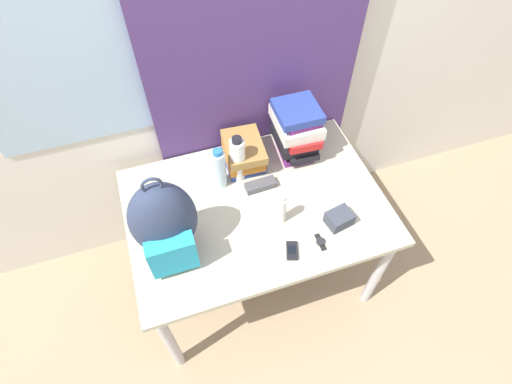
{
  "coord_description": "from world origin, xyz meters",
  "views": [
    {
      "loc": [
        -0.35,
        -0.61,
        2.24
      ],
      "look_at": [
        0.0,
        0.42,
        0.8
      ],
      "focal_mm": 28.0,
      "sensor_mm": 36.0,
      "label": 1
    }
  ],
  "objects_px": {
    "book_stack_left": "(243,153)",
    "water_bottle": "(219,169)",
    "wristwatch": "(321,242)",
    "backpack": "(164,223)",
    "sports_bottle": "(238,159)",
    "cell_phone": "(292,251)",
    "book_stack_center": "(296,129)",
    "sunglasses_case": "(261,185)",
    "camera_pouch": "(339,219)",
    "sunscreen_bottle": "(281,210)"
  },
  "relations": [
    {
      "from": "book_stack_left",
      "to": "cell_phone",
      "type": "bearing_deg",
      "value": -85.49
    },
    {
      "from": "book_stack_left",
      "to": "water_bottle",
      "type": "bearing_deg",
      "value": -147.38
    },
    {
      "from": "wristwatch",
      "to": "backpack",
      "type": "bearing_deg",
      "value": 163.71
    },
    {
      "from": "book_stack_center",
      "to": "sunglasses_case",
      "type": "relative_size",
      "value": 1.93
    },
    {
      "from": "book_stack_center",
      "to": "sunscreen_bottle",
      "type": "xyz_separation_m",
      "value": [
        -0.22,
        -0.39,
        -0.07
      ]
    },
    {
      "from": "book_stack_center",
      "to": "sunglasses_case",
      "type": "bearing_deg",
      "value": -143.89
    },
    {
      "from": "backpack",
      "to": "cell_phone",
      "type": "bearing_deg",
      "value": -20.78
    },
    {
      "from": "water_bottle",
      "to": "book_stack_left",
      "type": "bearing_deg",
      "value": 32.62
    },
    {
      "from": "book_stack_center",
      "to": "sunscreen_bottle",
      "type": "distance_m",
      "value": 0.45
    },
    {
      "from": "book_stack_center",
      "to": "wristwatch",
      "type": "bearing_deg",
      "value": -99.91
    },
    {
      "from": "backpack",
      "to": "cell_phone",
      "type": "xyz_separation_m",
      "value": [
        0.49,
        -0.18,
        -0.19
      ]
    },
    {
      "from": "sunglasses_case",
      "to": "wristwatch",
      "type": "xyz_separation_m",
      "value": [
        0.15,
        -0.37,
        -0.01
      ]
    },
    {
      "from": "water_bottle",
      "to": "sports_bottle",
      "type": "distance_m",
      "value": 0.1
    },
    {
      "from": "sunscreen_bottle",
      "to": "book_stack_center",
      "type": "bearing_deg",
      "value": 60.05
    },
    {
      "from": "backpack",
      "to": "cell_phone",
      "type": "distance_m",
      "value": 0.55
    },
    {
      "from": "book_stack_left",
      "to": "water_bottle",
      "type": "distance_m",
      "value": 0.18
    },
    {
      "from": "book_stack_left",
      "to": "sunscreen_bottle",
      "type": "bearing_deg",
      "value": -82.12
    },
    {
      "from": "water_bottle",
      "to": "cell_phone",
      "type": "height_order",
      "value": "water_bottle"
    },
    {
      "from": "sunscreen_bottle",
      "to": "wristwatch",
      "type": "height_order",
      "value": "sunscreen_bottle"
    },
    {
      "from": "water_bottle",
      "to": "sunscreen_bottle",
      "type": "xyz_separation_m",
      "value": [
        0.2,
        -0.29,
        -0.03
      ]
    },
    {
      "from": "water_bottle",
      "to": "camera_pouch",
      "type": "height_order",
      "value": "water_bottle"
    },
    {
      "from": "water_bottle",
      "to": "camera_pouch",
      "type": "bearing_deg",
      "value": -40.96
    },
    {
      "from": "book_stack_center",
      "to": "cell_phone",
      "type": "xyz_separation_m",
      "value": [
        -0.23,
        -0.56,
        -0.14
      ]
    },
    {
      "from": "water_bottle",
      "to": "wristwatch",
      "type": "height_order",
      "value": "water_bottle"
    },
    {
      "from": "sports_bottle",
      "to": "sunscreen_bottle",
      "type": "bearing_deg",
      "value": -71.45
    },
    {
      "from": "book_stack_left",
      "to": "water_bottle",
      "type": "relative_size",
      "value": 1.1
    },
    {
      "from": "backpack",
      "to": "book_stack_left",
      "type": "distance_m",
      "value": 0.59
    },
    {
      "from": "backpack",
      "to": "sunglasses_case",
      "type": "relative_size",
      "value": 3.08
    },
    {
      "from": "sunscreen_bottle",
      "to": "sports_bottle",
      "type": "bearing_deg",
      "value": 108.55
    },
    {
      "from": "backpack",
      "to": "book_stack_left",
      "type": "xyz_separation_m",
      "value": [
        0.44,
        0.37,
        -0.13
      ]
    },
    {
      "from": "camera_pouch",
      "to": "sports_bottle",
      "type": "bearing_deg",
      "value": 130.7
    },
    {
      "from": "sports_bottle",
      "to": "cell_phone",
      "type": "height_order",
      "value": "sports_bottle"
    },
    {
      "from": "water_bottle",
      "to": "wristwatch",
      "type": "bearing_deg",
      "value": -54.31
    },
    {
      "from": "camera_pouch",
      "to": "wristwatch",
      "type": "bearing_deg",
      "value": -149.83
    },
    {
      "from": "cell_phone",
      "to": "camera_pouch",
      "type": "height_order",
      "value": "camera_pouch"
    },
    {
      "from": "sunscreen_bottle",
      "to": "wristwatch",
      "type": "relative_size",
      "value": 2.07
    },
    {
      "from": "backpack",
      "to": "camera_pouch",
      "type": "height_order",
      "value": "backpack"
    },
    {
      "from": "water_bottle",
      "to": "sunscreen_bottle",
      "type": "distance_m",
      "value": 0.36
    },
    {
      "from": "sports_bottle",
      "to": "cell_phone",
      "type": "relative_size",
      "value": 2.71
    },
    {
      "from": "sunscreen_bottle",
      "to": "cell_phone",
      "type": "xyz_separation_m",
      "value": [
        -0.01,
        -0.17,
        -0.08
      ]
    },
    {
      "from": "water_bottle",
      "to": "cell_phone",
      "type": "distance_m",
      "value": 0.51
    },
    {
      "from": "sunscreen_bottle",
      "to": "book_stack_left",
      "type": "bearing_deg",
      "value": 97.88
    },
    {
      "from": "book_stack_left",
      "to": "sunglasses_case",
      "type": "bearing_deg",
      "value": -80.5
    },
    {
      "from": "wristwatch",
      "to": "sports_bottle",
      "type": "bearing_deg",
      "value": 115.91
    },
    {
      "from": "water_bottle",
      "to": "sunglasses_case",
      "type": "distance_m",
      "value": 0.22
    },
    {
      "from": "book_stack_left",
      "to": "cell_phone",
      "type": "height_order",
      "value": "book_stack_left"
    },
    {
      "from": "backpack",
      "to": "wristwatch",
      "type": "relative_size",
      "value": 5.39
    },
    {
      "from": "sunglasses_case",
      "to": "sunscreen_bottle",
      "type": "bearing_deg",
      "value": -83.51
    },
    {
      "from": "sports_bottle",
      "to": "water_bottle",
      "type": "bearing_deg",
      "value": -169.2
    },
    {
      "from": "backpack",
      "to": "sunscreen_bottle",
      "type": "height_order",
      "value": "backpack"
    }
  ]
}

